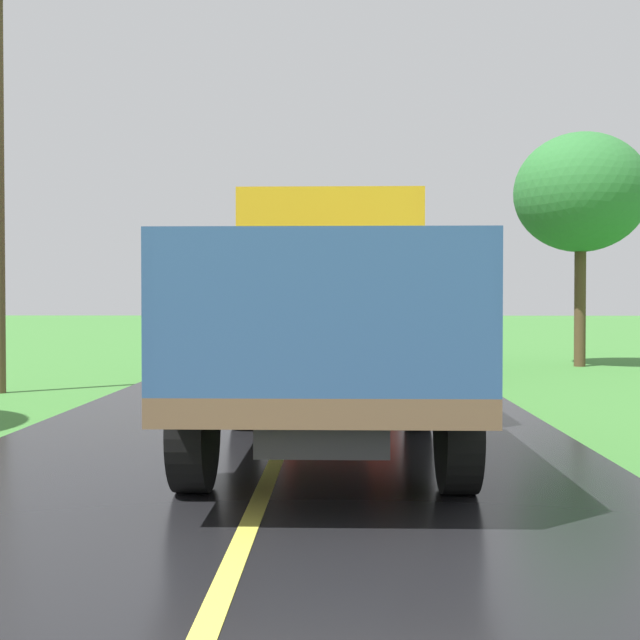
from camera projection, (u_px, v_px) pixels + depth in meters
The scene contains 3 objects.
banana_truck_near at pixel (329, 315), 8.88m from camera, with size 2.38×5.82×2.80m.
banana_truck_far at pixel (341, 307), 19.46m from camera, with size 2.38×5.81×2.80m.
roadside_tree_near_left at pixel (581, 193), 20.25m from camera, with size 3.26×3.26×5.77m.
Camera 1 is at (0.63, 3.24, 1.60)m, focal length 46.10 mm.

